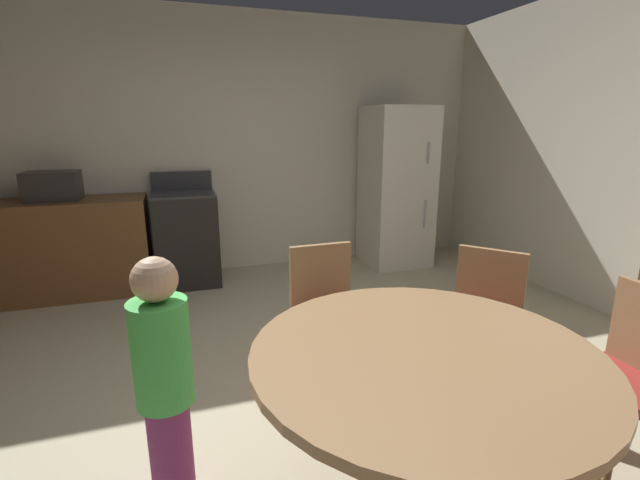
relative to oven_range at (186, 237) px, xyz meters
The scene contains 11 objects.
ground_plane 2.57m from the oven_range, 77.41° to the right, with size 14.00×14.00×0.00m, color beige.
wall_back 1.11m from the oven_range, 35.78° to the left, with size 5.88×0.12×2.70m, color silver.
kitchen_counter 1.22m from the oven_range, behind, with size 1.74×0.60×0.90m, color brown.
oven_range is the anchor object (origin of this frame).
refrigerator 2.33m from the oven_range, ahead, with size 0.68×0.68×1.76m.
microwave 1.24m from the oven_range, behind, with size 0.44×0.32×0.26m, color #2D2B28.
dining_table 3.32m from the oven_range, 76.83° to the right, with size 1.28×1.28×0.76m.
chair_northeast 3.00m from the oven_range, 59.21° to the right, with size 0.56×0.56×0.87m.
chair_north 2.33m from the oven_range, 71.77° to the right, with size 0.41×0.41×0.87m.
chair_east 3.71m from the oven_range, 61.50° to the right, with size 0.41×0.41×0.87m.
person_child 2.86m from the oven_range, 93.23° to the right, with size 0.29×0.29×1.09m.
Camera 1 is at (-0.61, -2.02, 1.54)m, focal length 24.74 mm.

